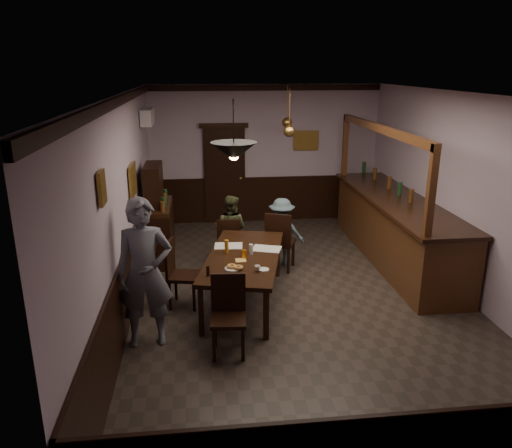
{
  "coord_description": "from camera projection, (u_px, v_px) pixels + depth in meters",
  "views": [
    {
      "loc": [
        -1.44,
        -6.81,
        3.37
      ],
      "look_at": [
        -0.65,
        0.11,
        1.15
      ],
      "focal_mm": 35.0,
      "sensor_mm": 36.0,
      "label": 1
    }
  ],
  "objects": [
    {
      "name": "room",
      "position": [
        301.0,
        202.0,
        7.17
      ],
      "size": [
        5.01,
        8.01,
        3.01
      ],
      "color": "#2D2621",
      "rests_on": "ground"
    },
    {
      "name": "dining_table",
      "position": [
        244.0,
        259.0,
        7.24
      ],
      "size": [
        1.47,
        2.37,
        0.75
      ],
      "rotation": [
        0.0,
        0.0,
        -0.23
      ],
      "color": "black",
      "rests_on": "ground"
    },
    {
      "name": "chair_far_left",
      "position": [
        229.0,
        241.0,
        8.55
      ],
      "size": [
        0.41,
        0.41,
        0.9
      ],
      "rotation": [
        0.0,
        0.0,
        3.08
      ],
      "color": "black",
      "rests_on": "ground"
    },
    {
      "name": "chair_far_right",
      "position": [
        279.0,
        239.0,
        8.42
      ],
      "size": [
        0.59,
        0.59,
        1.04
      ],
      "rotation": [
        0.0,
        0.0,
        2.73
      ],
      "color": "black",
      "rests_on": "ground"
    },
    {
      "name": "chair_near",
      "position": [
        228.0,
        311.0,
        6.03
      ],
      "size": [
        0.46,
        0.46,
        0.98
      ],
      "rotation": [
        0.0,
        0.0,
        -0.08
      ],
      "color": "black",
      "rests_on": "ground"
    },
    {
      "name": "chair_side",
      "position": [
        178.0,
        271.0,
        7.19
      ],
      "size": [
        0.51,
        0.51,
        0.99
      ],
      "rotation": [
        0.0,
        0.0,
        1.37
      ],
      "color": "black",
      "rests_on": "ground"
    },
    {
      "name": "person_standing",
      "position": [
        145.0,
        273.0,
        6.09
      ],
      "size": [
        0.73,
        0.51,
        1.89
      ],
      "primitive_type": "imported",
      "rotation": [
        0.0,
        0.0,
        0.09
      ],
      "color": "slate",
      "rests_on": "ground"
    },
    {
      "name": "person_seated_left",
      "position": [
        231.0,
        229.0,
        8.77
      ],
      "size": [
        0.74,
        0.67,
        1.23
      ],
      "primitive_type": "imported",
      "rotation": [
        0.0,
        0.0,
        2.71
      ],
      "color": "#414529",
      "rests_on": "ground"
    },
    {
      "name": "person_seated_right",
      "position": [
        282.0,
        232.0,
        8.68
      ],
      "size": [
        0.84,
        0.58,
        1.2
      ],
      "primitive_type": "imported",
      "rotation": [
        0.0,
        0.0,
        2.96
      ],
      "color": "#4C616D",
      "rests_on": "ground"
    },
    {
      "name": "newspaper_left",
      "position": [
        228.0,
        246.0,
        7.57
      ],
      "size": [
        0.44,
        0.34,
        0.01
      ],
      "primitive_type": "cube",
      "rotation": [
        0.0,
        0.0,
        -0.09
      ],
      "color": "silver",
      "rests_on": "dining_table"
    },
    {
      "name": "newspaper_right",
      "position": [
        267.0,
        249.0,
        7.45
      ],
      "size": [
        0.49,
        0.42,
        0.01
      ],
      "primitive_type": "cube",
      "rotation": [
        0.0,
        0.0,
        -0.33
      ],
      "color": "silver",
      "rests_on": "dining_table"
    },
    {
      "name": "napkin",
      "position": [
        241.0,
        260.0,
        7.02
      ],
      "size": [
        0.18,
        0.18,
        0.0
      ],
      "primitive_type": "cube",
      "rotation": [
        0.0,
        0.0,
        -0.23
      ],
      "color": "#E5B154",
      "rests_on": "dining_table"
    },
    {
      "name": "saucer",
      "position": [
        264.0,
        269.0,
        6.69
      ],
      "size": [
        0.15,
        0.15,
        0.01
      ],
      "primitive_type": "cylinder",
      "color": "white",
      "rests_on": "dining_table"
    },
    {
      "name": "coffee_cup",
      "position": [
        257.0,
        268.0,
        6.62
      ],
      "size": [
        0.1,
        0.1,
        0.07
      ],
      "primitive_type": "imported",
      "rotation": [
        0.0,
        0.0,
        -0.23
      ],
      "color": "white",
      "rests_on": "saucer"
    },
    {
      "name": "pastry_plate",
      "position": [
        233.0,
        268.0,
        6.72
      ],
      "size": [
        0.22,
        0.22,
        0.01
      ],
      "primitive_type": "cylinder",
      "color": "white",
      "rests_on": "dining_table"
    },
    {
      "name": "pastry_ring_a",
      "position": [
        232.0,
        266.0,
        6.72
      ],
      "size": [
        0.13,
        0.13,
        0.04
      ],
      "primitive_type": "torus",
      "color": "#C68C47",
      "rests_on": "pastry_plate"
    },
    {
      "name": "pastry_ring_b",
      "position": [
        238.0,
        267.0,
        6.68
      ],
      "size": [
        0.13,
        0.13,
        0.04
      ],
      "primitive_type": "torus",
      "color": "#C68C47",
      "rests_on": "pastry_plate"
    },
    {
      "name": "soda_can",
      "position": [
        244.0,
        254.0,
        7.09
      ],
      "size": [
        0.07,
        0.07,
        0.12
      ],
      "primitive_type": "cylinder",
      "color": "orange",
      "rests_on": "dining_table"
    },
    {
      "name": "beer_glass",
      "position": [
        227.0,
        247.0,
        7.26
      ],
      "size": [
        0.06,
        0.06,
        0.2
      ],
      "primitive_type": "cylinder",
      "color": "#BF721E",
      "rests_on": "dining_table"
    },
    {
      "name": "water_glass",
      "position": [
        251.0,
        249.0,
        7.23
      ],
      "size": [
        0.06,
        0.06,
        0.15
      ],
      "primitive_type": "cylinder",
      "color": "silver",
      "rests_on": "dining_table"
    },
    {
      "name": "pepper_mill",
      "position": [
        208.0,
        271.0,
        6.48
      ],
      "size": [
        0.04,
        0.04,
        0.14
      ],
      "primitive_type": "cylinder",
      "color": "black",
      "rests_on": "dining_table"
    },
    {
      "name": "sideboard",
      "position": [
        158.0,
        222.0,
        8.91
      ],
      "size": [
        0.47,
        1.32,
        1.74
      ],
      "color": "black",
      "rests_on": "ground"
    },
    {
      "name": "bar_counter",
      "position": [
        395.0,
        227.0,
        8.89
      ],
      "size": [
        1.0,
        4.31,
        2.42
      ],
      "color": "#462712",
      "rests_on": "ground"
    },
    {
      "name": "door_back",
      "position": [
        225.0,
        176.0,
        10.95
      ],
      "size": [
        0.9,
        0.06,
        2.1
      ],
      "primitive_type": "cube",
      "color": "black",
      "rests_on": "ground"
    },
    {
      "name": "ac_unit",
      "position": [
        148.0,
        117.0,
        9.37
      ],
      "size": [
        0.2,
        0.85,
        0.3
      ],
      "color": "white",
      "rests_on": "ground"
    },
    {
      "name": "picture_left_small",
      "position": [
        102.0,
        188.0,
        5.19
      ],
      "size": [
        0.04,
        0.28,
        0.36
      ],
      "color": "olive",
      "rests_on": "ground"
    },
    {
      "name": "picture_left_large",
      "position": [
        133.0,
        180.0,
        7.6
      ],
      "size": [
        0.04,
        0.62,
        0.48
      ],
      "color": "olive",
      "rests_on": "ground"
    },
    {
      "name": "picture_back",
      "position": [
        306.0,
        140.0,
        10.93
      ],
      "size": [
        0.55,
        0.04,
        0.42
      ],
      "color": "olive",
      "rests_on": "ground"
    },
    {
      "name": "pendant_iron",
      "position": [
        234.0,
        151.0,
        5.96
      ],
      "size": [
        0.56,
        0.56,
        0.72
      ],
      "color": "black",
      "rests_on": "ground"
    },
    {
      "name": "pendant_brass_mid",
      "position": [
        289.0,
        131.0,
        8.49
      ],
      "size": [
        0.2,
        0.2,
        0.81
      ],
      "color": "#BF8C3F",
      "rests_on": "ground"
    },
    {
      "name": "pendant_brass_far",
      "position": [
        287.0,
        123.0,
        9.8
      ],
      "size": [
        0.2,
        0.2,
        0.81
      ],
      "color": "#BF8C3F",
      "rests_on": "ground"
    }
  ]
}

